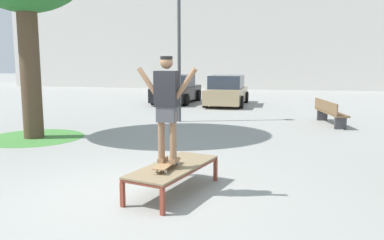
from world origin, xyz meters
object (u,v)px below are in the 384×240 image
(skate_box, at_px, (174,168))
(skater, at_px, (167,102))
(park_bench, at_px, (329,112))
(skateboard, at_px, (167,164))
(car_black, at_px, (177,90))
(car_tan, at_px, (227,91))
(light_post, at_px, (179,14))

(skate_box, distance_m, skater, 1.13)
(skate_box, bearing_deg, park_bench, 66.19)
(skateboard, bearing_deg, car_black, 103.36)
(car_tan, xyz_separation_m, light_post, (-1.05, -5.80, 3.13))
(park_bench, bearing_deg, car_tan, 127.87)
(skate_box, bearing_deg, car_tan, 92.92)
(skater, bearing_deg, light_post, 102.18)
(car_black, xyz_separation_m, light_post, (1.68, -6.38, 3.13))
(car_tan, relative_size, park_bench, 1.74)
(park_bench, bearing_deg, car_black, 139.20)
(car_tan, relative_size, light_post, 0.73)
(skater, bearing_deg, skateboard, -95.26)
(skate_box, relative_size, skateboard, 2.50)
(car_black, distance_m, park_bench, 9.17)
(skate_box, xyz_separation_m, light_post, (-1.73, 7.59, 3.41))
(skateboard, relative_size, park_bench, 0.33)
(car_tan, distance_m, light_post, 6.67)
(car_black, distance_m, light_post, 7.30)
(light_post, bearing_deg, skater, -77.82)
(car_tan, bearing_deg, skater, -87.34)
(car_black, bearing_deg, skater, -76.64)
(skate_box, height_order, light_post, light_post)
(car_black, bearing_deg, skateboard, -76.64)
(car_black, distance_m, car_tan, 2.79)
(skate_box, distance_m, skateboard, 0.23)
(skateboard, height_order, light_post, light_post)
(car_tan, xyz_separation_m, park_bench, (4.21, -5.41, -0.24))
(skateboard, bearing_deg, park_bench, 66.37)
(car_black, xyz_separation_m, car_tan, (2.73, -0.58, 0.00))
(skater, bearing_deg, car_tan, 92.66)
(skater, bearing_deg, park_bench, 66.36)
(skater, distance_m, light_post, 8.28)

